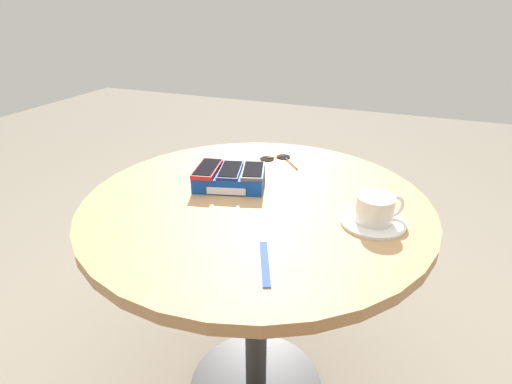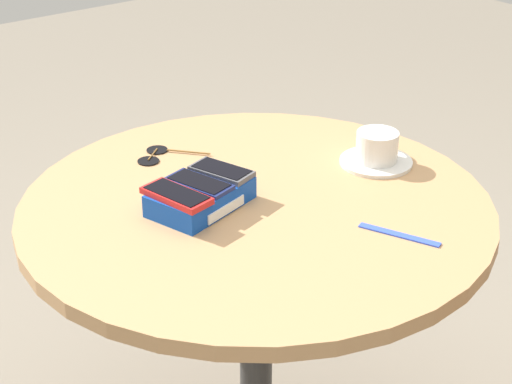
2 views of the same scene
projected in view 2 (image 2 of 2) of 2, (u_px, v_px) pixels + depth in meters
The scene contains 9 objects.
round_table at pixel (256, 263), 1.73m from camera, with size 0.92×0.92×0.74m.
phone_box at pixel (201, 197), 1.63m from camera, with size 0.22×0.17×0.04m.
phone_red at pixel (176, 195), 1.58m from camera, with size 0.09×0.15×0.01m.
phone_navy at pixel (199, 183), 1.62m from camera, with size 0.09×0.14×0.01m.
phone_gray at pixel (221, 171), 1.67m from camera, with size 0.09×0.14×0.01m.
saucer at pixel (376, 162), 1.81m from camera, with size 0.15×0.15×0.01m, color silver.
coffee_cup at pixel (377, 145), 1.80m from camera, with size 0.11×0.09×0.06m.
lanyard_strap at pixel (399, 235), 1.54m from camera, with size 0.15×0.02×0.00m, color blue.
sunglasses at pixel (156, 155), 1.85m from camera, with size 0.15×0.12×0.01m.
Camera 2 is at (-0.90, -1.17, 1.51)m, focal length 60.00 mm.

